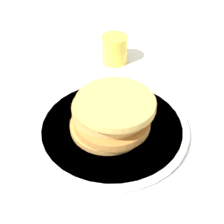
{
  "coord_description": "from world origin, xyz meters",
  "views": [
    {
      "loc": [
        -0.14,
        0.41,
        0.44
      ],
      "look_at": [
        -0.02,
        -0.01,
        0.05
      ],
      "focal_mm": 50.0,
      "sensor_mm": 36.0,
      "label": 1
    }
  ],
  "objects": [
    {
      "name": "pancake_stack",
      "position": [
        -0.02,
        -0.01,
        0.05
      ],
      "size": [
        0.16,
        0.16,
        0.07
      ],
      "color": "#BD8D47",
      "rests_on": "plate"
    },
    {
      "name": "ground_plane",
      "position": [
        0.0,
        0.0,
        0.0
      ],
      "size": [
        4.0,
        4.0,
        0.0
      ],
      "primitive_type": "plane",
      "color": "white"
    },
    {
      "name": "plate",
      "position": [
        -0.02,
        -0.01,
        0.01
      ],
      "size": [
        0.3,
        0.3,
        0.01
      ],
      "color": "white",
      "rests_on": "ground_plane"
    },
    {
      "name": "juice_glass",
      "position": [
        0.04,
        -0.25,
        0.04
      ],
      "size": [
        0.06,
        0.06,
        0.07
      ],
      "color": "yellow",
      "rests_on": "ground_plane"
    }
  ]
}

